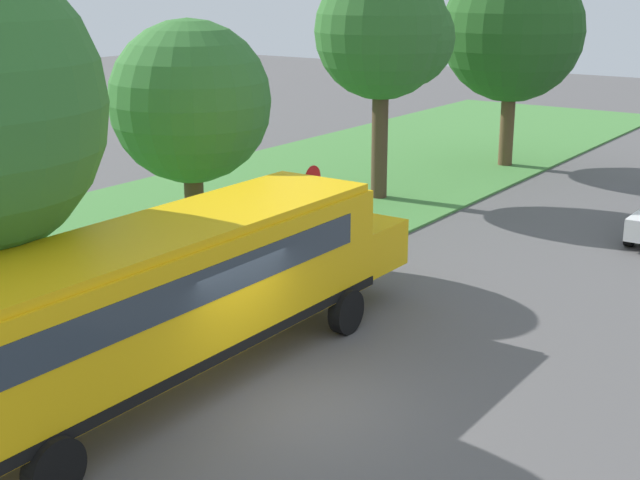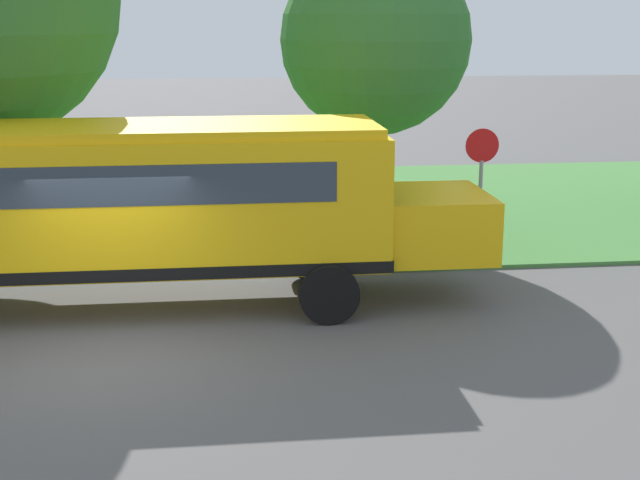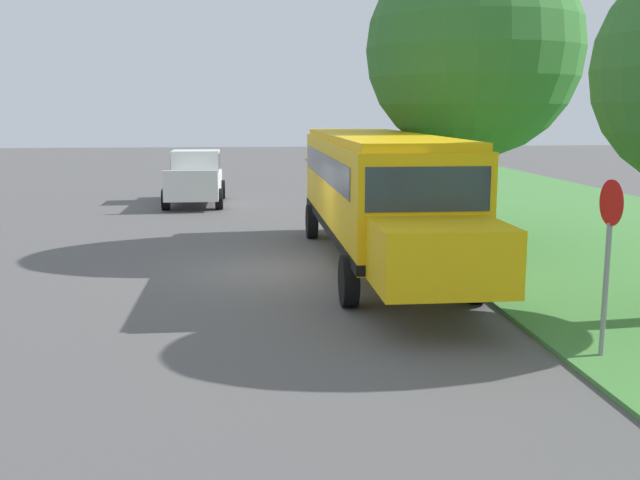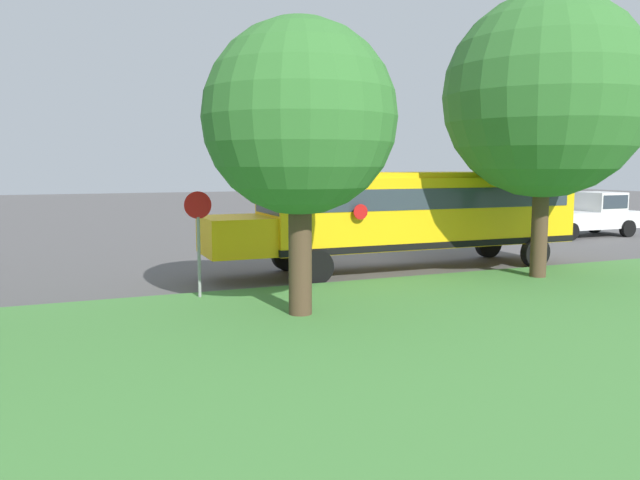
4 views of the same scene
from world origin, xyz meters
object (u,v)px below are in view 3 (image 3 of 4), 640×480
Objects in this scene: school_bus at (378,186)px; oak_tree_beside_bus at (476,51)px; stop_sign at (608,247)px; pickup_truck at (195,177)px.

oak_tree_beside_bus reaches higher than school_bus.
pickup_truck is at bearing -70.12° from stop_sign.
school_bus is 7.72m from stop_sign.
school_bus is 1.50× the size of oak_tree_beside_bus.
oak_tree_beside_bus is (-3.14, -2.61, 3.39)m from school_bus.
pickup_truck is 1.97× the size of stop_sign.
pickup_truck is 21.48m from stop_sign.
oak_tree_beside_bus is 10.69m from stop_sign.
stop_sign is at bearing 109.88° from pickup_truck.
school_bus is 5.31m from oak_tree_beside_bus.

